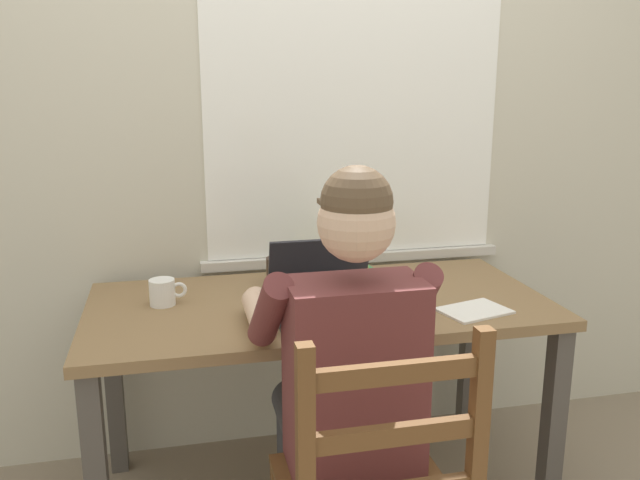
{
  "coord_description": "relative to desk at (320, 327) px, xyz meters",
  "views": [
    {
      "loc": [
        -0.46,
        -2.02,
        1.45
      ],
      "look_at": [
        -0.01,
        -0.05,
        0.95
      ],
      "focal_mm": 37.03,
      "sensor_mm": 36.0,
      "label": 1
    }
  ],
  "objects": [
    {
      "name": "back_wall",
      "position": [
        0.0,
        0.44,
        0.67
      ],
      "size": [
        6.0,
        0.08,
        2.6
      ],
      "color": "beige",
      "rests_on": "ground"
    },
    {
      "name": "laptop",
      "position": [
        -0.01,
        -0.12,
        0.14
      ],
      "size": [
        0.33,
        0.31,
        0.22
      ],
      "color": "#232328",
      "rests_on": "desk"
    },
    {
      "name": "coffee_mug_dark",
      "position": [
        -0.1,
        0.21,
        0.14
      ],
      "size": [
        0.12,
        0.08,
        0.1
      ],
      "color": "#38281E",
      "rests_on": "desk"
    },
    {
      "name": "book_stack_main",
      "position": [
        0.13,
        0.18,
        0.13
      ],
      "size": [
        0.21,
        0.16,
        0.08
      ],
      "color": "#38844C",
      "rests_on": "desk"
    },
    {
      "name": "desk",
      "position": [
        0.0,
        0.0,
        0.0
      ],
      "size": [
        1.51,
        0.73,
        0.73
      ],
      "color": "olive",
      "rests_on": "ground"
    },
    {
      "name": "paper_pile_near_laptop",
      "position": [
        0.45,
        -0.21,
        0.1
      ],
      "size": [
        0.24,
        0.2,
        0.01
      ],
      "primitive_type": "cube",
      "rotation": [
        0.0,
        0.0,
        0.27
      ],
      "color": "white",
      "rests_on": "desk"
    },
    {
      "name": "coffee_mug_white",
      "position": [
        -0.5,
        0.07,
        0.14
      ],
      "size": [
        0.12,
        0.08,
        0.09
      ],
      "color": "white",
      "rests_on": "desk"
    },
    {
      "name": "seated_person",
      "position": [
        -0.03,
        -0.44,
        0.05
      ],
      "size": [
        0.5,
        0.6,
        1.25
      ],
      "color": "brown",
      "rests_on": "ground"
    },
    {
      "name": "paper_pile_back_corner",
      "position": [
        0.1,
        -0.03,
        0.1
      ],
      "size": [
        0.28,
        0.25,
        0.01
      ],
      "primitive_type": "cube",
      "rotation": [
        0.0,
        0.0,
        -0.42
      ],
      "color": "white",
      "rests_on": "desk"
    },
    {
      "name": "computer_mouse",
      "position": [
        0.29,
        -0.17,
        0.11
      ],
      "size": [
        0.06,
        0.1,
        0.03
      ],
      "primitive_type": "ellipsoid",
      "color": "black",
      "rests_on": "desk"
    }
  ]
}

